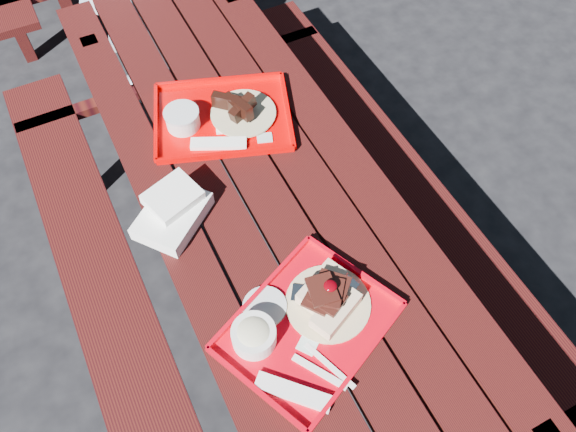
# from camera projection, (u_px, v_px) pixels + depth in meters

# --- Properties ---
(ground) EXTENTS (60.00, 60.00, 0.00)m
(ground) POSITION_uv_depth(u_px,v_px,m) (272.00, 296.00, 2.38)
(ground) COLOR black
(ground) RESTS_ON ground
(picnic_table_near) EXTENTS (1.41, 2.40, 0.75)m
(picnic_table_near) POSITION_uv_depth(u_px,v_px,m) (268.00, 225.00, 1.91)
(picnic_table_near) COLOR #3A0F0B
(picnic_table_near) RESTS_ON ground
(near_tray) EXTENTS (0.54, 0.49, 0.14)m
(near_tray) POSITION_uv_depth(u_px,v_px,m) (302.00, 319.00, 1.48)
(near_tray) COLOR red
(near_tray) RESTS_ON picnic_table_near
(far_tray) EXTENTS (0.55, 0.49, 0.08)m
(far_tray) POSITION_uv_depth(u_px,v_px,m) (220.00, 117.00, 1.90)
(far_tray) COLOR #DA0000
(far_tray) RESTS_ON picnic_table_near
(white_cloth) EXTENTS (0.27, 0.26, 0.09)m
(white_cloth) POSITION_uv_depth(u_px,v_px,m) (173.00, 211.00, 1.67)
(white_cloth) COLOR white
(white_cloth) RESTS_ON picnic_table_near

